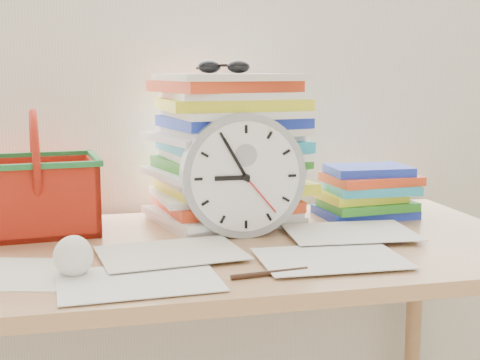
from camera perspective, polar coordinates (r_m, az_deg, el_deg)
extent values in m
cube|color=#B27F53|center=(1.44, -2.61, -6.05)|extent=(1.40, 0.70, 0.03)
cylinder|color=#B27F53|center=(2.04, 14.54, -12.75)|extent=(0.04, 0.04, 0.72)
cylinder|color=#94979A|center=(1.47, 0.23, 0.42)|extent=(0.27, 0.05, 0.27)
sphere|color=white|center=(1.24, -14.08, -6.28)|extent=(0.07, 0.07, 0.07)
cylinder|color=black|center=(1.21, 2.55, -7.96)|extent=(0.15, 0.03, 0.01)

